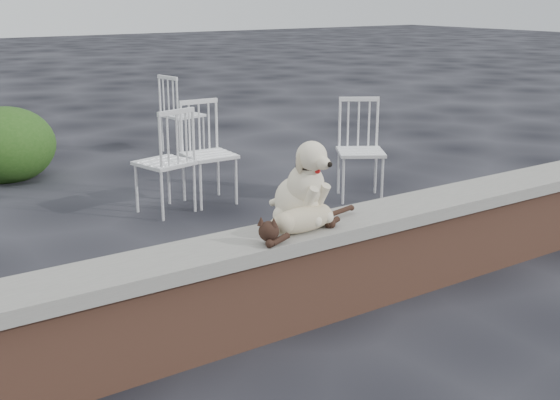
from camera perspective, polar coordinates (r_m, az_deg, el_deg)
ground at (r=4.48m, az=5.42°, el=-8.46°), size 60.00×60.00×0.00m
brick_wall at (r=4.38m, az=5.50°, el=-5.49°), size 6.00×0.30×0.50m
capstone at (r=4.28m, az=5.61°, el=-1.89°), size 6.20×0.40×0.08m
dog at (r=4.08m, az=1.46°, el=1.59°), size 0.40×0.49×0.51m
cat at (r=3.96m, az=1.77°, el=-1.47°), size 0.99×0.39×0.16m
chair_b at (r=6.50m, az=-5.76°, el=3.78°), size 0.58×0.58×0.94m
chair_c at (r=6.26m, az=-9.33°, el=3.16°), size 0.67×0.67×0.94m
chair_d at (r=6.65m, az=6.54°, el=4.03°), size 0.77×0.77×0.94m
chair_e at (r=8.73m, az=-7.92°, el=6.93°), size 0.64×0.64×0.94m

